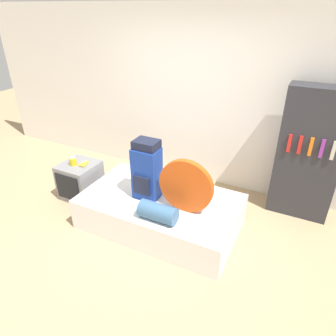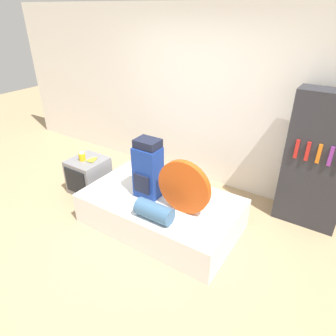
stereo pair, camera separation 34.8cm
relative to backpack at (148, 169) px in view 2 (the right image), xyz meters
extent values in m
plane|color=tan|center=(0.02, -0.45, -0.78)|extent=(16.00, 16.00, 0.00)
cube|color=white|center=(0.02, 1.43, 0.52)|extent=(8.00, 0.05, 2.60)
cube|color=white|center=(0.16, 0.04, -0.57)|extent=(1.95, 1.14, 0.42)
cube|color=navy|center=(0.00, 0.00, -0.04)|extent=(0.31, 0.24, 0.65)
cube|color=#191E33|center=(0.00, 0.01, 0.34)|extent=(0.29, 0.22, 0.10)
cube|color=#191E33|center=(0.00, -0.13, -0.14)|extent=(0.22, 0.03, 0.24)
cylinder|color=#D14C14|center=(0.54, -0.05, -0.04)|extent=(0.65, 0.07, 0.65)
cylinder|color=#3D668E|center=(0.34, -0.36, -0.27)|extent=(0.44, 0.20, 0.20)
cube|color=gray|center=(-1.22, 0.12, -0.52)|extent=(0.50, 0.51, 0.53)
cube|color=black|center=(-1.22, -0.14, -0.51)|extent=(0.40, 0.02, 0.38)
cylinder|color=gold|center=(-1.26, 0.08, -0.20)|extent=(0.10, 0.10, 0.11)
cylinder|color=white|center=(-1.26, 0.08, -0.14)|extent=(0.07, 0.07, 0.02)
ellipsoid|color=yellow|center=(-1.15, 0.16, -0.24)|extent=(0.08, 0.18, 0.03)
ellipsoid|color=yellow|center=(-1.14, 0.16, -0.24)|extent=(0.06, 0.18, 0.03)
ellipsoid|color=yellow|center=(-1.13, 0.16, -0.24)|extent=(0.03, 0.18, 0.03)
ellipsoid|color=yellow|center=(-1.11, 0.16, -0.24)|extent=(0.06, 0.18, 0.03)
ellipsoid|color=yellow|center=(-1.10, 0.16, -0.24)|extent=(0.08, 0.18, 0.03)
cube|color=#2D2D33|center=(1.71, 1.15, 0.08)|extent=(0.76, 0.33, 1.73)
cube|color=red|center=(1.46, 0.97, 0.27)|extent=(0.04, 0.02, 0.23)
cube|color=red|center=(1.59, 0.97, 0.27)|extent=(0.04, 0.02, 0.23)
cube|color=orange|center=(1.71, 0.97, 0.27)|extent=(0.04, 0.02, 0.23)
cube|color=purple|center=(1.83, 0.97, 0.27)|extent=(0.04, 0.02, 0.23)
camera|label=1|loc=(1.64, -2.71, 1.74)|focal=32.00mm
camera|label=2|loc=(1.94, -2.53, 1.74)|focal=32.00mm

